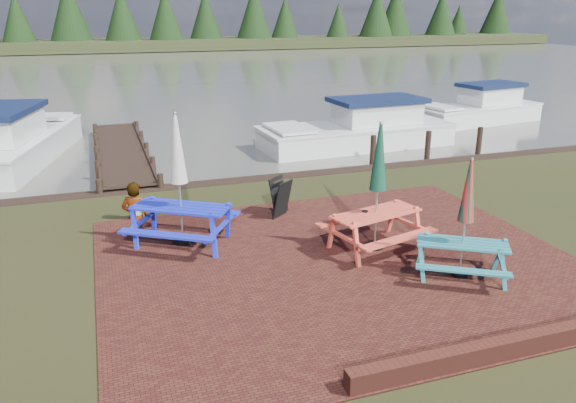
{
  "coord_description": "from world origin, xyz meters",
  "views": [
    {
      "loc": [
        -4.14,
        -8.02,
        4.65
      ],
      "look_at": [
        -0.71,
        2.04,
        1.0
      ],
      "focal_mm": 35.0,
      "sensor_mm": 36.0,
      "label": 1
    }
  ],
  "objects_px": {
    "picnic_table_blue": "(180,200)",
    "boat_far": "(479,110)",
    "picnic_table_teal": "(463,237)",
    "boat_near": "(360,131)",
    "chalkboard": "(281,197)",
    "boat_jetty": "(13,144)",
    "person": "(133,183)",
    "picnic_table_red": "(377,207)",
    "jetty": "(122,151)"
  },
  "relations": [
    {
      "from": "boat_far",
      "to": "person",
      "type": "height_order",
      "value": "person"
    },
    {
      "from": "picnic_table_red",
      "to": "boat_far",
      "type": "relative_size",
      "value": 0.41
    },
    {
      "from": "boat_near",
      "to": "picnic_table_red",
      "type": "bearing_deg",
      "value": 153.06
    },
    {
      "from": "boat_near",
      "to": "person",
      "type": "xyz_separation_m",
      "value": [
        -8.51,
        -5.7,
        0.51
      ]
    },
    {
      "from": "picnic_table_teal",
      "to": "boat_jetty",
      "type": "xyz_separation_m",
      "value": [
        -8.75,
        12.34,
        -0.34
      ]
    },
    {
      "from": "picnic_table_teal",
      "to": "boat_jetty",
      "type": "distance_m",
      "value": 15.13
    },
    {
      "from": "chalkboard",
      "to": "boat_far",
      "type": "distance_m",
      "value": 15.35
    },
    {
      "from": "chalkboard",
      "to": "boat_jetty",
      "type": "relative_size",
      "value": 0.12
    },
    {
      "from": "boat_jetty",
      "to": "person",
      "type": "relative_size",
      "value": 4.35
    },
    {
      "from": "chalkboard",
      "to": "boat_jetty",
      "type": "distance_m",
      "value": 10.58
    },
    {
      "from": "picnic_table_red",
      "to": "person",
      "type": "xyz_separation_m",
      "value": [
        -4.49,
        3.33,
        -0.02
      ]
    },
    {
      "from": "picnic_table_teal",
      "to": "chalkboard",
      "type": "height_order",
      "value": "picnic_table_teal"
    },
    {
      "from": "picnic_table_blue",
      "to": "boat_near",
      "type": "distance_m",
      "value": 10.77
    },
    {
      "from": "picnic_table_blue",
      "to": "boat_far",
      "type": "relative_size",
      "value": 0.43
    },
    {
      "from": "picnic_table_teal",
      "to": "boat_far",
      "type": "bearing_deg",
      "value": 84.04
    },
    {
      "from": "boat_jetty",
      "to": "picnic_table_blue",
      "type": "bearing_deg",
      "value": -51.76
    },
    {
      "from": "picnic_table_teal",
      "to": "picnic_table_blue",
      "type": "distance_m",
      "value": 5.56
    },
    {
      "from": "picnic_table_red",
      "to": "boat_jetty",
      "type": "distance_m",
      "value": 13.28
    },
    {
      "from": "boat_far",
      "to": "person",
      "type": "xyz_separation_m",
      "value": [
        -15.65,
        -8.23,
        0.52
      ]
    },
    {
      "from": "boat_jetty",
      "to": "picnic_table_teal",
      "type": "bearing_deg",
      "value": -40.88
    },
    {
      "from": "boat_near",
      "to": "person",
      "type": "bearing_deg",
      "value": 120.84
    },
    {
      "from": "picnic_table_blue",
      "to": "chalkboard",
      "type": "height_order",
      "value": "picnic_table_blue"
    },
    {
      "from": "boat_near",
      "to": "person",
      "type": "height_order",
      "value": "person"
    },
    {
      "from": "boat_jetty",
      "to": "person",
      "type": "height_order",
      "value": "person"
    },
    {
      "from": "picnic_table_red",
      "to": "boat_jetty",
      "type": "relative_size",
      "value": 0.34
    },
    {
      "from": "picnic_table_teal",
      "to": "chalkboard",
      "type": "bearing_deg",
      "value": 149.11
    },
    {
      "from": "chalkboard",
      "to": "jetty",
      "type": "bearing_deg",
      "value": 75.03
    },
    {
      "from": "boat_far",
      "to": "person",
      "type": "bearing_deg",
      "value": 108.11
    },
    {
      "from": "chalkboard",
      "to": "jetty",
      "type": "distance_m",
      "value": 8.09
    },
    {
      "from": "boat_jetty",
      "to": "boat_far",
      "type": "relative_size",
      "value": 1.22
    },
    {
      "from": "picnic_table_red",
      "to": "person",
      "type": "relative_size",
      "value": 1.46
    },
    {
      "from": "boat_far",
      "to": "picnic_table_blue",
      "type": "bearing_deg",
      "value": 114.49
    },
    {
      "from": "chalkboard",
      "to": "boat_near",
      "type": "xyz_separation_m",
      "value": [
        5.23,
        6.57,
        -0.08
      ]
    },
    {
      "from": "jetty",
      "to": "boat_jetty",
      "type": "height_order",
      "value": "boat_jetty"
    },
    {
      "from": "picnic_table_red",
      "to": "boat_far",
      "type": "distance_m",
      "value": 16.07
    },
    {
      "from": "picnic_table_blue",
      "to": "jetty",
      "type": "xyz_separation_m",
      "value": [
        -0.78,
        8.35,
        -0.85
      ]
    },
    {
      "from": "picnic_table_blue",
      "to": "boat_jetty",
      "type": "xyz_separation_m",
      "value": [
        -4.18,
        9.19,
        -0.52
      ]
    },
    {
      "from": "picnic_table_blue",
      "to": "boat_far",
      "type": "bearing_deg",
      "value": 66.92
    },
    {
      "from": "jetty",
      "to": "boat_jetty",
      "type": "xyz_separation_m",
      "value": [
        -3.4,
        0.84,
        0.32
      ]
    },
    {
      "from": "person",
      "to": "boat_jetty",
      "type": "bearing_deg",
      "value": -42.74
    },
    {
      "from": "boat_near",
      "to": "boat_jetty",
      "type": "bearing_deg",
      "value": 79.03
    },
    {
      "from": "boat_near",
      "to": "chalkboard",
      "type": "bearing_deg",
      "value": 138.5
    },
    {
      "from": "picnic_table_red",
      "to": "picnic_table_blue",
      "type": "distance_m",
      "value": 3.97
    },
    {
      "from": "chalkboard",
      "to": "boat_near",
      "type": "relative_size",
      "value": 0.12
    },
    {
      "from": "picnic_table_blue",
      "to": "chalkboard",
      "type": "relative_size",
      "value": 3.07
    },
    {
      "from": "picnic_table_teal",
      "to": "boat_near",
      "type": "distance_m",
      "value": 11.13
    },
    {
      "from": "picnic_table_blue",
      "to": "boat_near",
      "type": "height_order",
      "value": "picnic_table_blue"
    },
    {
      "from": "picnic_table_blue",
      "to": "boat_far",
      "type": "distance_m",
      "value": 17.92
    },
    {
      "from": "person",
      "to": "jetty",
      "type": "bearing_deg",
      "value": -67.61
    },
    {
      "from": "chalkboard",
      "to": "boat_far",
      "type": "bearing_deg",
      "value": -2.25
    }
  ]
}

